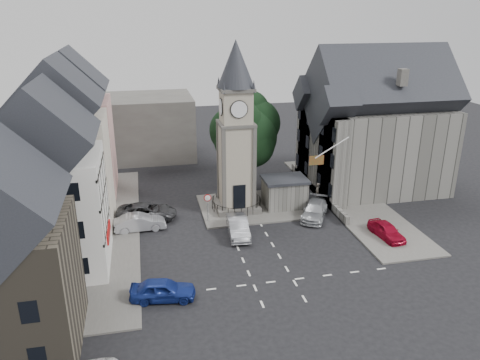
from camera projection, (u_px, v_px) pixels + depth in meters
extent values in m
plane|color=black|center=(255.00, 246.00, 39.22)|extent=(120.00, 120.00, 0.00)
cube|color=#595651|center=(105.00, 229.00, 42.25)|extent=(6.00, 30.00, 0.14)
cube|color=#595651|center=(348.00, 198.00, 48.89)|extent=(6.00, 26.00, 0.14)
cube|color=#595651|center=(251.00, 207.00, 46.83)|extent=(10.00, 8.00, 0.16)
cube|color=silver|center=(273.00, 282.00, 34.18)|extent=(20.00, 8.00, 0.01)
cube|color=#4C4944|center=(236.00, 206.00, 46.44)|extent=(4.20, 4.20, 0.70)
torus|color=black|center=(236.00, 199.00, 46.19)|extent=(4.86, 4.86, 0.06)
cube|color=#AEA48C|center=(236.00, 164.00, 44.93)|extent=(3.00, 3.00, 8.00)
cube|color=black|center=(239.00, 197.00, 44.57)|extent=(1.20, 0.25, 2.40)
cube|color=#4C4944|center=(236.00, 123.00, 43.54)|extent=(3.30, 3.30, 0.25)
cube|color=#AEA48C|center=(236.00, 106.00, 42.98)|extent=(2.70, 2.70, 3.20)
cylinder|color=white|center=(239.00, 109.00, 41.70)|extent=(1.50, 0.12, 1.50)
cube|color=#4C4944|center=(236.00, 89.00, 42.43)|extent=(3.10, 3.10, 0.30)
cone|color=#212429|center=(236.00, 63.00, 41.64)|extent=(3.40, 3.40, 4.20)
cube|color=#585651|center=(284.00, 194.00, 46.56)|extent=(4.00, 3.00, 2.80)
cube|color=#212429|center=(285.00, 179.00, 46.02)|extent=(4.30, 3.30, 0.25)
cylinder|color=black|center=(245.00, 170.00, 50.77)|extent=(0.70, 0.70, 4.40)
cylinder|color=black|center=(208.00, 210.00, 43.21)|extent=(0.10, 0.10, 2.50)
cone|color=#A50C0C|center=(208.00, 198.00, 42.68)|extent=(0.70, 0.06, 0.70)
cone|color=white|center=(208.00, 198.00, 42.66)|extent=(0.54, 0.04, 0.54)
cube|color=#DDA198|center=(76.00, 148.00, 49.12)|extent=(7.50, 7.00, 10.00)
cube|color=beige|center=(66.00, 172.00, 41.78)|extent=(7.50, 7.00, 10.00)
cube|color=silver|center=(53.00, 214.00, 34.62)|extent=(7.50, 7.00, 9.00)
cube|color=#453F34|center=(1.00, 289.00, 26.25)|extent=(8.00, 7.00, 8.00)
cube|color=#4C4944|center=(116.00, 128.00, 61.16)|extent=(20.00, 10.00, 8.00)
cube|color=#585651|center=(374.00, 148.00, 50.89)|extent=(14.00, 10.00, 9.00)
cube|color=#585651|center=(334.00, 161.00, 46.46)|extent=(1.60, 4.40, 9.00)
cube|color=#585651|center=(309.00, 142.00, 52.88)|extent=(1.60, 4.40, 9.00)
cube|color=#585651|center=(316.00, 190.00, 50.04)|extent=(0.40, 16.00, 0.90)
cylinder|color=white|center=(332.00, 148.00, 42.03)|extent=(3.17, 0.10, 1.89)
plane|color=#B21414|center=(317.00, 160.00, 42.14)|extent=(1.40, 0.00, 1.40)
imported|color=navy|center=(163.00, 290.00, 31.89)|extent=(4.65, 2.40, 1.51)
imported|color=#ADAFB5|center=(140.00, 222.00, 41.88)|extent=(4.66, 1.84, 1.51)
imported|color=#333336|center=(147.00, 212.00, 44.00)|extent=(5.93, 3.41, 1.55)
imported|color=gray|center=(238.00, 227.00, 40.97)|extent=(2.02, 4.92, 1.59)
imported|color=#AAAEB3|center=(315.00, 210.00, 44.45)|extent=(4.28, 5.43, 1.47)
imported|color=#A00822|center=(387.00, 231.00, 40.47)|extent=(2.10, 4.22, 1.38)
imported|color=#AFA290|center=(317.00, 191.00, 48.43)|extent=(0.79, 0.79, 1.85)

